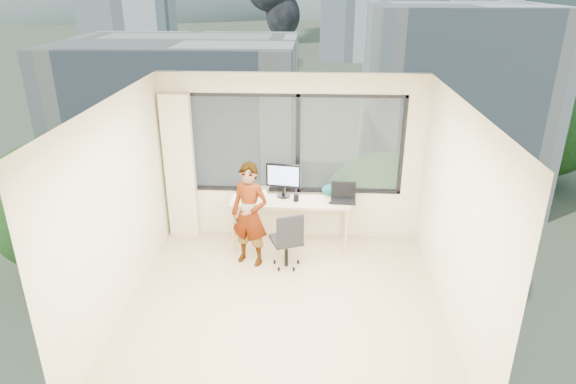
# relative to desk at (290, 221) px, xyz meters

# --- Properties ---
(floor) EXTENTS (4.00, 4.00, 0.01)m
(floor) POSITION_rel_desk_xyz_m (0.00, -1.66, -0.38)
(floor) COLOR tan
(floor) RESTS_ON ground
(ceiling) EXTENTS (4.00, 4.00, 0.01)m
(ceiling) POSITION_rel_desk_xyz_m (0.00, -1.66, 2.23)
(ceiling) COLOR white
(ceiling) RESTS_ON ground
(wall_front) EXTENTS (4.00, 0.01, 2.60)m
(wall_front) POSITION_rel_desk_xyz_m (0.00, -3.66, 0.93)
(wall_front) COLOR beige
(wall_front) RESTS_ON ground
(wall_left) EXTENTS (0.01, 4.00, 2.60)m
(wall_left) POSITION_rel_desk_xyz_m (-2.00, -1.66, 0.93)
(wall_left) COLOR beige
(wall_left) RESTS_ON ground
(wall_right) EXTENTS (0.01, 4.00, 2.60)m
(wall_right) POSITION_rel_desk_xyz_m (2.00, -1.66, 0.93)
(wall_right) COLOR beige
(wall_right) RESTS_ON ground
(window_wall) EXTENTS (3.30, 0.16, 1.55)m
(window_wall) POSITION_rel_desk_xyz_m (0.05, 0.34, 1.15)
(window_wall) COLOR black
(window_wall) RESTS_ON ground
(curtain) EXTENTS (0.45, 0.14, 2.30)m
(curtain) POSITION_rel_desk_xyz_m (-1.72, 0.22, 0.77)
(curtain) COLOR beige
(curtain) RESTS_ON floor
(desk) EXTENTS (1.80, 0.60, 0.75)m
(desk) POSITION_rel_desk_xyz_m (0.00, 0.00, 0.00)
(desk) COLOR #D2AE8D
(desk) RESTS_ON floor
(chair) EXTENTS (0.59, 0.59, 0.89)m
(chair) POSITION_rel_desk_xyz_m (-0.02, -0.68, 0.07)
(chair) COLOR black
(chair) RESTS_ON floor
(person) EXTENTS (0.65, 0.54, 1.53)m
(person) POSITION_rel_desk_xyz_m (-0.55, -0.60, 0.39)
(person) COLOR #2D2D33
(person) RESTS_ON floor
(monitor) EXTENTS (0.55, 0.20, 0.53)m
(monitor) POSITION_rel_desk_xyz_m (-0.11, 0.11, 0.64)
(monitor) COLOR black
(monitor) RESTS_ON desk
(game_console) EXTENTS (0.33, 0.30, 0.07)m
(game_console) POSITION_rel_desk_xyz_m (-0.51, 0.25, 0.41)
(game_console) COLOR white
(game_console) RESTS_ON desk
(laptop) EXTENTS (0.39, 0.42, 0.24)m
(laptop) POSITION_rel_desk_xyz_m (0.80, -0.03, 0.50)
(laptop) COLOR black
(laptop) RESTS_ON desk
(cellphone) EXTENTS (0.12, 0.07, 0.01)m
(cellphone) POSITION_rel_desk_xyz_m (0.63, -0.10, 0.38)
(cellphone) COLOR black
(cellphone) RESTS_ON desk
(pen_cup) EXTENTS (0.11, 0.11, 0.10)m
(pen_cup) POSITION_rel_desk_xyz_m (0.09, -0.06, 0.43)
(pen_cup) COLOR black
(pen_cup) RESTS_ON desk
(handbag) EXTENTS (0.27, 0.20, 0.19)m
(handbag) POSITION_rel_desk_xyz_m (0.60, 0.18, 0.47)
(handbag) COLOR #0C4944
(handbag) RESTS_ON desk
(exterior_ground) EXTENTS (400.00, 400.00, 0.04)m
(exterior_ground) POSITION_rel_desk_xyz_m (0.00, 118.34, -14.38)
(exterior_ground) COLOR #515B3D
(exterior_ground) RESTS_ON ground
(near_bldg_a) EXTENTS (16.00, 12.00, 14.00)m
(near_bldg_a) POSITION_rel_desk_xyz_m (-9.00, 28.34, -7.38)
(near_bldg_a) COLOR beige
(near_bldg_a) RESTS_ON exterior_ground
(near_bldg_b) EXTENTS (14.00, 13.00, 16.00)m
(near_bldg_b) POSITION_rel_desk_xyz_m (12.00, 36.34, -6.38)
(near_bldg_b) COLOR silver
(near_bldg_b) RESTS_ON exterior_ground
(far_tower_a) EXTENTS (14.00, 14.00, 28.00)m
(far_tower_a) POSITION_rel_desk_xyz_m (-35.00, 93.34, -0.38)
(far_tower_a) COLOR silver
(far_tower_a) RESTS_ON exterior_ground
(far_tower_d) EXTENTS (16.00, 14.00, 22.00)m
(far_tower_d) POSITION_rel_desk_xyz_m (-60.00, 148.34, -3.38)
(far_tower_d) COLOR silver
(far_tower_d) RESTS_ON exterior_ground
(hill_a) EXTENTS (288.00, 216.00, 90.00)m
(hill_a) POSITION_rel_desk_xyz_m (-120.00, 318.34, -14.38)
(hill_a) COLOR slate
(hill_a) RESTS_ON exterior_ground
(hill_b) EXTENTS (300.00, 220.00, 96.00)m
(hill_b) POSITION_rel_desk_xyz_m (100.00, 318.34, -14.38)
(hill_b) COLOR slate
(hill_b) RESTS_ON exterior_ground
(tree_a) EXTENTS (7.00, 7.00, 8.00)m
(tree_a) POSITION_rel_desk_xyz_m (-16.00, 20.34, -10.38)
(tree_a) COLOR #264D19
(tree_a) RESTS_ON exterior_ground
(tree_b) EXTENTS (7.60, 7.60, 9.00)m
(tree_b) POSITION_rel_desk_xyz_m (4.00, 16.34, -9.88)
(tree_b) COLOR #264D19
(tree_b) RESTS_ON exterior_ground
(tree_c) EXTENTS (8.40, 8.40, 10.00)m
(tree_c) POSITION_rel_desk_xyz_m (22.00, 38.34, -9.38)
(tree_c) COLOR #264D19
(tree_c) RESTS_ON exterior_ground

